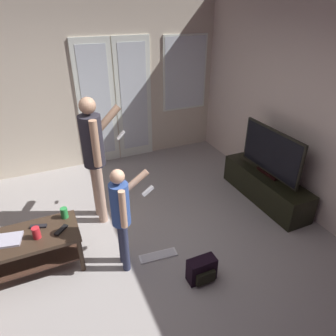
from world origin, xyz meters
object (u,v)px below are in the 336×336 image
object	(u,v)px
flat_screen_tv	(271,153)
cup_near_edge	(36,233)
person_adult	(94,151)
cup_by_laptop	(64,213)
person_child	(122,212)
tv_stand	(265,187)
tv_remote_black	(38,226)
backpack	(202,270)
loose_keyboard	(158,256)
laptop_closed	(5,240)
dvd_remote_slim	(61,230)
coffee_table	(31,245)

from	to	relation	value
flat_screen_tv	cup_near_edge	size ratio (longest dim) A/B	8.66
person_adult	cup_by_laptop	distance (m)	0.81
person_child	tv_stand	bearing A→B (deg)	10.27
cup_near_edge	cup_by_laptop	world-z (taller)	cup_near_edge
person_adult	tv_remote_black	world-z (taller)	person_adult
backpack	cup_near_edge	distance (m)	1.75
cup_by_laptop	tv_remote_black	world-z (taller)	cup_by_laptop
tv_stand	person_adult	bearing A→B (deg)	166.50
loose_keyboard	cup_near_edge	bearing A→B (deg)	165.20
laptop_closed	tv_stand	bearing A→B (deg)	12.52
cup_near_edge	tv_stand	bearing A→B (deg)	2.31
cup_near_edge	laptop_closed	bearing A→B (deg)	166.35
loose_keyboard	dvd_remote_slim	bearing A→B (deg)	161.24
tv_stand	tv_remote_black	size ratio (longest dim) A/B	8.75
tv_stand	person_child	distance (m)	2.35
tv_remote_black	person_child	bearing A→B (deg)	-12.32
flat_screen_tv	person_child	bearing A→B (deg)	-169.63
person_adult	dvd_remote_slim	xyz separation A→B (m)	(-0.55, -0.66, -0.52)
tv_stand	cup_by_laptop	world-z (taller)	cup_by_laptop
person_adult	laptop_closed	world-z (taller)	person_adult
flat_screen_tv	backpack	bearing A→B (deg)	-149.43
cup_near_edge	cup_by_laptop	xyz separation A→B (m)	(0.30, 0.23, -0.00)
tv_remote_black	flat_screen_tv	bearing A→B (deg)	16.11
person_child	tv_remote_black	size ratio (longest dim) A/B	7.17
laptop_closed	dvd_remote_slim	xyz separation A→B (m)	(0.54, -0.06, -0.00)
tv_stand	dvd_remote_slim	bearing A→B (deg)	-177.71
flat_screen_tv	tv_remote_black	distance (m)	3.07
tv_stand	cup_near_edge	xyz separation A→B (m)	(-3.08, -0.12, 0.32)
person_adult	cup_near_edge	distance (m)	1.14
flat_screen_tv	loose_keyboard	size ratio (longest dim) A/B	2.44
coffee_table	flat_screen_tv	world-z (taller)	flat_screen_tv
flat_screen_tv	person_adult	world-z (taller)	person_adult
coffee_table	flat_screen_tv	distance (m)	3.20
backpack	cup_near_edge	size ratio (longest dim) A/B	2.38
loose_keyboard	cup_by_laptop	size ratio (longest dim) A/B	3.62
dvd_remote_slim	cup_near_edge	bearing A→B (deg)	137.45
coffee_table	cup_near_edge	xyz separation A→B (m)	(0.09, -0.07, 0.19)
tv_stand	loose_keyboard	xyz separation A→B (m)	(-1.88, -0.44, -0.20)
laptop_closed	cup_near_edge	world-z (taller)	cup_near_edge
flat_screen_tv	coffee_table	bearing A→B (deg)	-178.89
person_child	cup_by_laptop	size ratio (longest dim) A/B	9.80
coffee_table	flat_screen_tv	size ratio (longest dim) A/B	0.91
backpack	tv_remote_black	xyz separation A→B (m)	(-1.48, 0.98, 0.34)
loose_keyboard	tv_stand	bearing A→B (deg)	13.25
flat_screen_tv	loose_keyboard	world-z (taller)	flat_screen_tv
laptop_closed	tv_remote_black	xyz separation A→B (m)	(0.32, 0.10, -0.00)
person_child	cup_by_laptop	world-z (taller)	person_child
loose_keyboard	tv_remote_black	world-z (taller)	tv_remote_black
loose_keyboard	cup_near_edge	distance (m)	1.35
coffee_table	loose_keyboard	bearing A→B (deg)	-16.57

